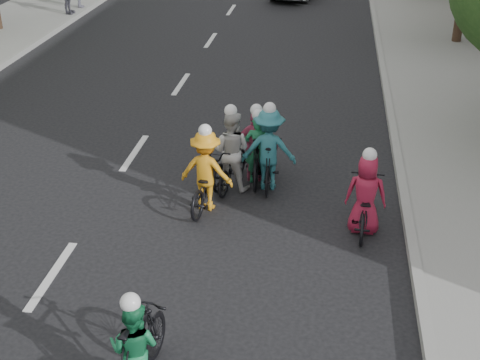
% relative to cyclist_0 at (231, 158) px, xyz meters
% --- Properties ---
extents(ground, '(120.00, 120.00, 0.00)m').
position_rel_cyclist_0_xyz_m(ground, '(-2.50, -3.64, -0.66)').
color(ground, black).
rests_on(ground, ground).
extents(sidewalk_right, '(4.00, 80.00, 0.15)m').
position_rel_cyclist_0_xyz_m(sidewalk_right, '(5.50, 6.36, -0.58)').
color(sidewalk_right, gray).
rests_on(sidewalk_right, ground).
extents(curb_right, '(0.18, 80.00, 0.18)m').
position_rel_cyclist_0_xyz_m(curb_right, '(3.55, 6.36, -0.57)').
color(curb_right, '#999993').
rests_on(curb_right, ground).
extents(cyclist_0, '(0.92, 1.77, 1.85)m').
position_rel_cyclist_0_xyz_m(cyclist_0, '(0.00, 0.00, 0.00)').
color(cyclist_0, black).
rests_on(cyclist_0, ground).
extents(cyclist_1, '(0.78, 1.93, 1.57)m').
position_rel_cyclist_0_xyz_m(cyclist_1, '(-0.34, -5.93, -0.04)').
color(cyclist_1, black).
rests_on(cyclist_1, ground).
extents(cyclist_2, '(0.94, 1.77, 1.72)m').
position_rel_cyclist_0_xyz_m(cyclist_2, '(0.47, 0.43, -0.02)').
color(cyclist_2, black).
rests_on(cyclist_2, ground).
extents(cyclist_3, '(1.14, 1.93, 1.78)m').
position_rel_cyclist_0_xyz_m(cyclist_3, '(-0.35, -0.93, -0.01)').
color(cyclist_3, black).
rests_on(cyclist_3, ground).
extents(cyclist_4, '(0.56, 1.73, 1.66)m').
position_rel_cyclist_0_xyz_m(cyclist_4, '(0.52, 0.34, -0.07)').
color(cyclist_4, black).
rests_on(cyclist_4, ground).
extents(cyclist_5, '(1.15, 1.68, 1.89)m').
position_rel_cyclist_0_xyz_m(cyclist_5, '(0.77, 0.09, 0.08)').
color(cyclist_5, black).
rests_on(cyclist_5, ground).
extents(cyclist_6, '(0.80, 1.83, 1.70)m').
position_rel_cyclist_0_xyz_m(cyclist_6, '(2.70, -1.40, -0.07)').
color(cyclist_6, black).
rests_on(cyclist_6, ground).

